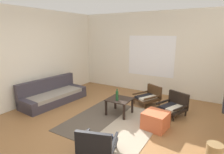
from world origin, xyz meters
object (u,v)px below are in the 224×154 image
object	(u,v)px
armchair_corner	(174,105)
ottoman_orange	(156,120)
armchair_by_window	(149,96)
armchair_striped_foreground	(97,144)
couch	(53,95)
glass_bottle	(117,95)
wicker_basket	(214,151)
coffee_table	(119,102)

from	to	relation	value
armchair_corner	ottoman_orange	world-z (taller)	armchair_corner
armchair_by_window	armchair_corner	size ratio (longest dim) A/B	1.09
armchair_striped_foreground	armchair_by_window	bearing A→B (deg)	92.14
couch	glass_bottle	distance (m)	2.11
armchair_by_window	ottoman_orange	bearing A→B (deg)	-64.30
armchair_by_window	wicker_basket	world-z (taller)	armchair_by_window
armchair_striped_foreground	ottoman_orange	xyz separation A→B (m)	(0.52, 1.44, -0.07)
coffee_table	wicker_basket	size ratio (longest dim) A/B	2.21
ottoman_orange	coffee_table	bearing A→B (deg)	167.37
glass_bottle	armchair_striped_foreground	bearing A→B (deg)	-72.16
coffee_table	armchair_striped_foreground	world-z (taller)	armchair_striped_foreground
armchair_striped_foreground	couch	bearing A→B (deg)	151.57
armchair_by_window	ottoman_orange	xyz separation A→B (m)	(0.62, -1.29, -0.05)
armchair_striped_foreground	armchair_corner	distance (m)	2.47
coffee_table	armchair_striped_foreground	size ratio (longest dim) A/B	0.79
armchair_by_window	armchair_corner	distance (m)	0.87
couch	wicker_basket	world-z (taller)	couch
wicker_basket	couch	bearing A→B (deg)	174.19
couch	coffee_table	xyz separation A→B (m)	(2.10, 0.27, 0.12)
armchair_striped_foreground	glass_bottle	xyz separation A→B (m)	(-0.50, 1.57, 0.27)
coffee_table	armchair_by_window	bearing A→B (deg)	69.74
couch	armchair_striped_foreground	size ratio (longest dim) A/B	2.70
ottoman_orange	armchair_striped_foreground	bearing A→B (deg)	-109.71
couch	glass_bottle	size ratio (longest dim) A/B	6.96
armchair_by_window	ottoman_orange	world-z (taller)	armchair_by_window
wicker_basket	ottoman_orange	bearing A→B (deg)	157.33
coffee_table	armchair_corner	xyz separation A→B (m)	(1.18, 0.70, -0.08)
armchair_corner	ottoman_orange	size ratio (longest dim) A/B	1.53
glass_bottle	armchair_by_window	bearing A→B (deg)	70.96
armchair_corner	wicker_basket	bearing A→B (deg)	-55.32
coffee_table	armchair_striped_foreground	bearing A→B (deg)	-73.56
coffee_table	ottoman_orange	size ratio (longest dim) A/B	1.19
armchair_corner	wicker_basket	world-z (taller)	armchair_corner
coffee_table	ottoman_orange	bearing A→B (deg)	-12.63
armchair_corner	wicker_basket	distance (m)	1.71
ottoman_orange	glass_bottle	distance (m)	1.08
couch	armchair_corner	bearing A→B (deg)	16.44
armchair_striped_foreground	glass_bottle	bearing A→B (deg)	107.84
couch	coffee_table	bearing A→B (deg)	7.35
armchair_striped_foreground	wicker_basket	xyz separation A→B (m)	(1.66, 0.97, -0.12)
couch	ottoman_orange	xyz separation A→B (m)	(3.11, 0.04, -0.03)
armchair_striped_foreground	ottoman_orange	world-z (taller)	armchair_striped_foreground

